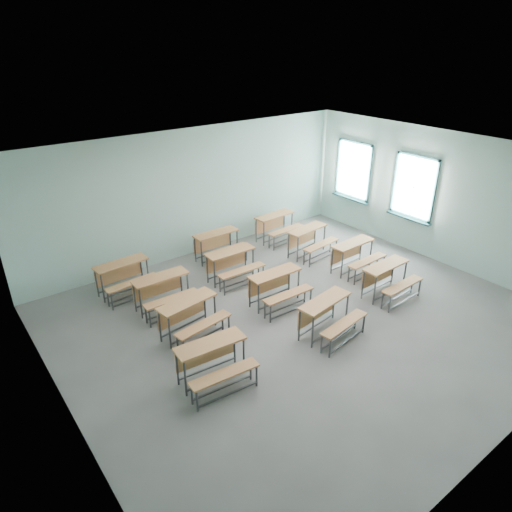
% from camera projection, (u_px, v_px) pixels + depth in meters
% --- Properties ---
extents(room, '(9.04, 8.04, 3.24)m').
position_uv_depth(room, '(307.00, 245.00, 8.56)').
color(room, slate).
rests_on(room, ground).
extents(desk_unit_r0c0, '(1.22, 0.87, 0.72)m').
position_uv_depth(desk_unit_r0c0, '(214.00, 358.00, 7.30)').
color(desk_unit_r0c0, '#A3683A').
rests_on(desk_unit_r0c0, ground).
extents(desk_unit_r0c1, '(1.25, 0.92, 0.72)m').
position_uv_depth(desk_unit_r0c1, '(329.00, 313.00, 8.48)').
color(desk_unit_r0c1, '#A3683A').
rests_on(desk_unit_r0c1, ground).
extents(desk_unit_r0c2, '(1.18, 0.81, 0.72)m').
position_uv_depth(desk_unit_r0c2, '(389.00, 276.00, 9.78)').
color(desk_unit_r0c2, '#A3683A').
rests_on(desk_unit_r0c2, ground).
extents(desk_unit_r1c0, '(1.25, 0.92, 0.72)m').
position_uv_depth(desk_unit_r1c0, '(191.00, 314.00, 8.46)').
color(desk_unit_r1c0, '#A3683A').
rests_on(desk_unit_r1c0, ground).
extents(desk_unit_r1c1, '(1.17, 0.80, 0.72)m').
position_uv_depth(desk_unit_r1c1, '(278.00, 284.00, 9.45)').
color(desk_unit_r1c1, '#A3683A').
rests_on(desk_unit_r1c1, ground).
extents(desk_unit_r1c2, '(1.18, 0.81, 0.72)m').
position_uv_depth(desk_unit_r1c2, '(356.00, 253.00, 10.82)').
color(desk_unit_r1c2, '#A3683A').
rests_on(desk_unit_r1c2, ground).
extents(desk_unit_r2c0, '(1.17, 0.80, 0.72)m').
position_uv_depth(desk_unit_r2c0, '(163.00, 288.00, 9.30)').
color(desk_unit_r2c0, '#A3683A').
rests_on(desk_unit_r2c0, ground).
extents(desk_unit_r2c1, '(1.17, 0.80, 0.72)m').
position_uv_depth(desk_unit_r2c1, '(233.00, 262.00, 10.39)').
color(desk_unit_r2c1, '#A3683A').
rests_on(desk_unit_r2c1, ground).
extents(desk_unit_r2c2, '(1.24, 0.91, 0.72)m').
position_uv_depth(desk_unit_r2c2, '(310.00, 238.00, 11.61)').
color(desk_unit_r2c2, '#A3683A').
rests_on(desk_unit_r2c2, ground).
extents(desk_unit_r3c0, '(1.20, 0.84, 0.72)m').
position_uv_depth(desk_unit_r3c0, '(124.00, 274.00, 9.86)').
color(desk_unit_r3c0, '#A3683A').
rests_on(desk_unit_r3c0, ground).
extents(desk_unit_r3c1, '(1.15, 0.77, 0.72)m').
position_uv_depth(desk_unit_r3c1, '(219.00, 242.00, 11.36)').
color(desk_unit_r3c1, '#A3683A').
rests_on(desk_unit_r3c1, ground).
extents(desk_unit_r3c2, '(1.20, 0.85, 0.72)m').
position_uv_depth(desk_unit_r3c2, '(277.00, 224.00, 12.48)').
color(desk_unit_r3c2, '#A3683A').
rests_on(desk_unit_r3c2, ground).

